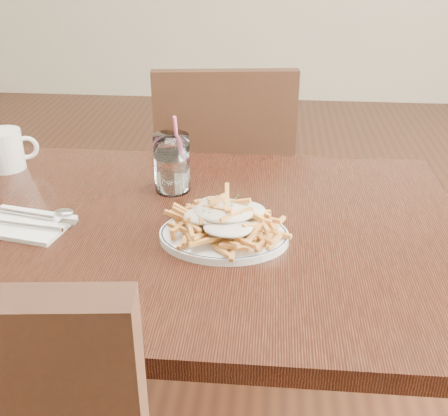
# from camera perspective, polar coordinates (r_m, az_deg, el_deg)

# --- Properties ---
(table) EXTENTS (1.20, 0.80, 0.75)m
(table) POSITION_cam_1_polar(r_m,az_deg,el_deg) (1.21, -4.83, -4.89)
(table) COLOR black
(table) RESTS_ON ground
(chair_far) EXTENTS (0.48, 0.48, 0.93)m
(chair_far) POSITION_cam_1_polar(r_m,az_deg,el_deg) (1.89, -0.00, 2.67)
(chair_far) COLOR black
(chair_far) RESTS_ON ground
(fries_plate) EXTENTS (0.28, 0.25, 0.02)m
(fries_plate) POSITION_cam_1_polar(r_m,az_deg,el_deg) (1.11, 0.00, -2.81)
(fries_plate) COLOR white
(fries_plate) RESTS_ON table
(loaded_fries) EXTENTS (0.26, 0.23, 0.07)m
(loaded_fries) POSITION_cam_1_polar(r_m,az_deg,el_deg) (1.08, 0.00, -0.83)
(loaded_fries) COLOR #C0823A
(loaded_fries) RESTS_ON fries_plate
(napkin) EXTENTS (0.20, 0.15, 0.01)m
(napkin) POSITION_cam_1_polar(r_m,az_deg,el_deg) (1.23, -19.71, -1.60)
(napkin) COLOR white
(napkin) RESTS_ON table
(cutlery) EXTENTS (0.21, 0.10, 0.01)m
(cutlery) POSITION_cam_1_polar(r_m,az_deg,el_deg) (1.23, -19.67, -1.13)
(cutlery) COLOR silver
(cutlery) RESTS_ON napkin
(water_glass) EXTENTS (0.08, 0.08, 0.18)m
(water_glass) POSITION_cam_1_polar(r_m,az_deg,el_deg) (1.30, -5.29, 4.25)
(water_glass) COLOR white
(water_glass) RESTS_ON table
(coffee_mug) EXTENTS (0.12, 0.09, 0.10)m
(coffee_mug) POSITION_cam_1_polar(r_m,az_deg,el_deg) (1.51, -21.28, 5.53)
(coffee_mug) COLOR white
(coffee_mug) RESTS_ON table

